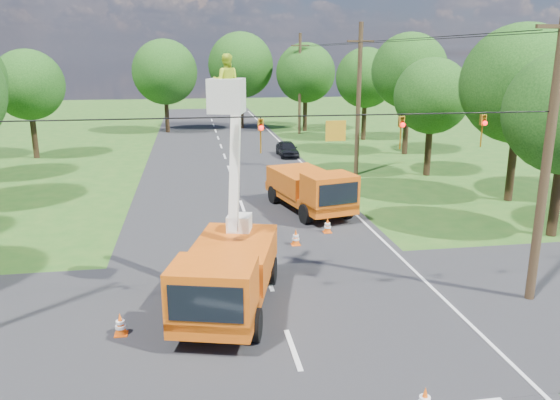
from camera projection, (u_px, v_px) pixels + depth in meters
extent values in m
plane|color=#245419|center=(235.00, 186.00, 34.28)|extent=(140.00, 140.00, 0.00)
cube|color=black|center=(235.00, 186.00, 34.28)|extent=(12.00, 100.00, 0.06)
cube|color=black|center=(281.00, 318.00, 17.12)|extent=(56.00, 10.00, 0.07)
cube|color=silver|center=(321.00, 182.00, 35.15)|extent=(0.12, 90.00, 0.02)
cube|color=#D6570F|center=(229.00, 285.00, 17.64)|extent=(3.94, 6.81, 0.48)
cube|color=#D6570F|center=(213.00, 291.00, 15.21)|extent=(2.75, 2.37, 1.61)
cube|color=black|center=(205.00, 304.00, 14.32)|extent=(1.98, 0.59, 1.02)
cube|color=#D6570F|center=(234.00, 256.00, 18.29)|extent=(3.45, 4.48, 1.07)
cylinder|color=black|center=(178.00, 321.00, 15.87)|extent=(0.59, 1.04, 0.98)
cylinder|color=black|center=(255.00, 325.00, 15.65)|extent=(0.59, 1.04, 0.98)
cylinder|color=black|center=(210.00, 268.00, 19.78)|extent=(0.59, 1.04, 0.98)
cylinder|color=black|center=(271.00, 271.00, 19.56)|extent=(0.59, 1.04, 0.98)
cube|color=silver|center=(239.00, 223.00, 19.21)|extent=(0.98, 0.98, 0.59)
cube|color=silver|center=(235.00, 161.00, 18.03)|extent=(0.66, 1.46, 4.64)
cube|color=silver|center=(227.00, 96.00, 16.38)|extent=(1.25, 1.25, 1.02)
imported|color=#C6E526|center=(226.00, 81.00, 16.27)|extent=(0.85, 0.71, 1.61)
cube|color=#D6570F|center=(308.00, 196.00, 28.62)|extent=(3.80, 6.81, 0.48)
cube|color=#D6570F|center=(329.00, 191.00, 26.35)|extent=(2.72, 2.33, 1.61)
cube|color=black|center=(338.00, 194.00, 25.52)|extent=(2.00, 0.54, 1.02)
cube|color=#D6570F|center=(302.00, 180.00, 29.21)|extent=(3.38, 4.45, 1.07)
cylinder|color=black|center=(306.00, 214.00, 26.46)|extent=(0.56, 1.04, 0.99)
cylinder|color=black|center=(346.00, 209.00, 27.30)|extent=(0.56, 1.04, 0.99)
cylinder|color=black|center=(274.00, 195.00, 30.09)|extent=(0.56, 1.04, 0.99)
cylinder|color=black|center=(311.00, 191.00, 30.93)|extent=(0.56, 1.04, 0.99)
imported|color=#FC6015|center=(205.00, 293.00, 16.59)|extent=(0.86, 0.82, 1.97)
imported|color=black|center=(287.00, 149.00, 43.82)|extent=(1.54, 3.67, 1.24)
cylinder|color=white|center=(425.00, 398.00, 12.40)|extent=(0.26, 0.26, 0.09)
cone|color=#FB5A0D|center=(296.00, 237.00, 23.49)|extent=(0.36, 0.36, 0.70)
cube|color=#FB5A0D|center=(296.00, 245.00, 23.57)|extent=(0.38, 0.38, 0.04)
cylinder|color=white|center=(296.00, 236.00, 23.47)|extent=(0.26, 0.26, 0.09)
cylinder|color=white|center=(296.00, 239.00, 23.51)|extent=(0.31, 0.31, 0.09)
cone|color=#FB5A0D|center=(327.00, 225.00, 25.12)|extent=(0.36, 0.36, 0.70)
cube|color=#FB5A0D|center=(327.00, 232.00, 25.21)|extent=(0.38, 0.38, 0.04)
cylinder|color=white|center=(327.00, 224.00, 25.10)|extent=(0.26, 0.26, 0.09)
cylinder|color=white|center=(327.00, 227.00, 25.14)|extent=(0.31, 0.31, 0.09)
cone|color=#FB5A0D|center=(120.00, 324.00, 15.94)|extent=(0.36, 0.36, 0.70)
cube|color=#FB5A0D|center=(121.00, 334.00, 16.03)|extent=(0.38, 0.38, 0.04)
cylinder|color=white|center=(120.00, 322.00, 15.93)|extent=(0.26, 0.26, 0.09)
cylinder|color=white|center=(121.00, 327.00, 15.97)|extent=(0.31, 0.31, 0.09)
cone|color=#FB5A0D|center=(332.00, 190.00, 31.50)|extent=(0.36, 0.36, 0.70)
cube|color=#FB5A0D|center=(332.00, 196.00, 31.59)|extent=(0.38, 0.38, 0.04)
cylinder|color=white|center=(332.00, 189.00, 31.48)|extent=(0.26, 0.26, 0.09)
cylinder|color=white|center=(332.00, 192.00, 31.52)|extent=(0.31, 0.31, 0.09)
cylinder|color=#4C3823|center=(548.00, 153.00, 17.14)|extent=(0.30, 0.30, 10.00)
cylinder|color=#4C3823|center=(358.00, 101.00, 36.21)|extent=(0.30, 0.30, 10.00)
cube|color=#4C3823|center=(361.00, 41.00, 35.22)|extent=(1.80, 0.12, 0.12)
cylinder|color=#4C3823|center=(300.00, 84.00, 55.27)|extent=(0.30, 0.30, 10.00)
cube|color=#4C3823|center=(300.00, 46.00, 54.28)|extent=(1.80, 0.12, 0.12)
cylinder|color=black|center=(264.00, 117.00, 15.41)|extent=(18.00, 0.04, 0.04)
cube|color=#C18617|center=(336.00, 131.00, 15.85)|extent=(0.60, 0.05, 0.60)
imported|color=#C18617|center=(261.00, 136.00, 15.54)|extent=(0.16, 0.20, 1.00)
sphere|color=#FF0C0C|center=(261.00, 128.00, 15.36)|extent=(0.14, 0.14, 0.14)
imported|color=#C18617|center=(401.00, 133.00, 16.19)|extent=(0.16, 0.20, 1.00)
sphere|color=#FF0C0C|center=(403.00, 125.00, 16.01)|extent=(0.14, 0.14, 0.14)
imported|color=#C18617|center=(482.00, 131.00, 16.59)|extent=(0.16, 0.20, 1.00)
sphere|color=#FF0C0C|center=(485.00, 123.00, 16.41)|extent=(0.14, 0.14, 0.14)
cylinder|color=#382616|center=(34.00, 132.00, 42.90)|extent=(0.44, 0.44, 4.05)
sphere|color=#153C10|center=(28.00, 85.00, 41.94)|extent=(5.40, 5.40, 5.40)
cylinder|color=#382616|center=(557.00, 193.00, 24.42)|extent=(0.44, 0.44, 3.96)
cylinder|color=#382616|center=(512.00, 160.00, 30.29)|extent=(0.44, 0.44, 4.58)
sphere|color=#153C10|center=(521.00, 84.00, 29.21)|extent=(6.40, 6.40, 6.40)
cylinder|color=#382616|center=(428.00, 148.00, 36.79)|extent=(0.44, 0.44, 3.78)
sphere|color=#153C10|center=(432.00, 96.00, 35.90)|extent=(5.00, 5.00, 5.00)
cylinder|color=#382616|center=(406.00, 125.00, 44.54)|extent=(0.44, 0.44, 4.75)
sphere|color=#153C10|center=(409.00, 71.00, 43.42)|extent=(6.00, 6.00, 6.00)
cylinder|color=#382616|center=(364.00, 118.00, 52.09)|extent=(0.44, 0.44, 4.14)
sphere|color=#153C10|center=(366.00, 78.00, 51.11)|extent=(5.60, 5.60, 5.60)
cylinder|color=#382616|center=(167.00, 111.00, 56.76)|extent=(0.44, 0.44, 4.40)
sphere|color=#153C10|center=(165.00, 72.00, 55.72)|extent=(6.60, 6.60, 6.60)
cylinder|color=#382616|center=(242.00, 106.00, 59.85)|extent=(0.44, 0.44, 4.84)
sphere|color=#153C10|center=(241.00, 65.00, 58.71)|extent=(7.00, 7.00, 7.00)
cylinder|color=#382616|center=(305.00, 111.00, 58.07)|extent=(0.44, 0.44, 4.31)
sphere|color=#153C10|center=(305.00, 73.00, 57.05)|extent=(6.20, 6.20, 6.20)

